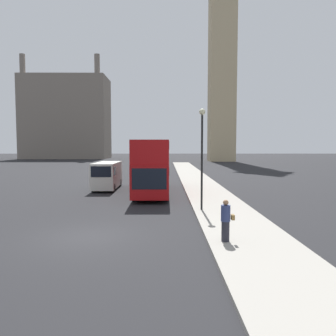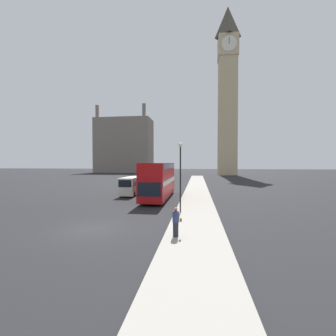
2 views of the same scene
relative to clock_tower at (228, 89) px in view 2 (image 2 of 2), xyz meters
The scene contains 8 objects.
ground_plane 77.32m from the clock_tower, 104.19° to the right, with size 300.00×300.00×0.00m, color black.
sidewalk_strip 76.05m from the clock_tower, 98.78° to the right, with size 3.56×120.00×0.15m.
clock_tower is the anchor object (origin of this frame).
building_block_distant 51.50m from the clock_tower, 157.21° to the left, with size 25.16×12.94×30.10m.
red_double_decker_bus 64.51m from the clock_tower, 105.11° to the right, with size 2.62×10.97×4.28m.
white_van 63.99m from the clock_tower, 109.82° to the right, with size 1.96×5.67×2.39m.
pedestrian 77.00m from the clock_tower, 99.48° to the right, with size 0.52×0.36×1.64m.
street_lamp 70.06m from the clock_tower, 100.62° to the right, with size 0.36×0.36×5.85m.
Camera 2 is at (6.90, -13.74, 4.28)m, focal length 24.00 mm.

